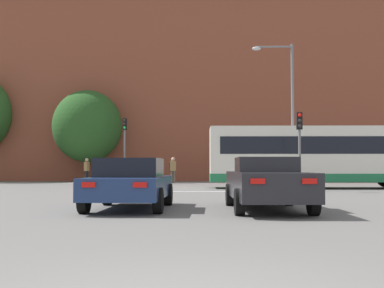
{
  "coord_description": "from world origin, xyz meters",
  "views": [
    {
      "loc": [
        0.12,
        -3.91,
        1.15
      ],
      "look_at": [
        -0.3,
        22.82,
        2.41
      ],
      "focal_mm": 45.0,
      "sensor_mm": 36.0,
      "label": 1
    }
  ],
  "objects_px": {
    "pedestrian_walking_west": "(87,168)",
    "car_saloon_left": "(130,183)",
    "traffic_light_near_right": "(300,138)",
    "pedestrian_waiting": "(172,169)",
    "pedestrian_walking_east": "(173,168)",
    "bus_crossing_lead": "(323,155)",
    "traffic_light_far_left": "(125,140)",
    "street_lamp_junction": "(286,100)",
    "car_roadster_right": "(267,183)"
  },
  "relations": [
    {
      "from": "pedestrian_walking_west",
      "to": "car_saloon_left",
      "type": "bearing_deg",
      "value": -146.77
    },
    {
      "from": "traffic_light_near_right",
      "to": "pedestrian_waiting",
      "type": "xyz_separation_m",
      "value": [
        -6.58,
        11.54,
        -1.54
      ]
    },
    {
      "from": "pedestrian_walking_west",
      "to": "pedestrian_walking_east",
      "type": "bearing_deg",
      "value": -84.95
    },
    {
      "from": "bus_crossing_lead",
      "to": "traffic_light_near_right",
      "type": "relative_size",
      "value": 3.31
    },
    {
      "from": "traffic_light_far_left",
      "to": "traffic_light_near_right",
      "type": "xyz_separation_m",
      "value": [
        9.87,
        -10.81,
        -0.5
      ]
    },
    {
      "from": "car_saloon_left",
      "to": "pedestrian_walking_east",
      "type": "distance_m",
      "value": 19.85
    },
    {
      "from": "traffic_light_far_left",
      "to": "street_lamp_junction",
      "type": "distance_m",
      "value": 11.91
    },
    {
      "from": "pedestrian_waiting",
      "to": "pedestrian_walking_west",
      "type": "relative_size",
      "value": 0.94
    },
    {
      "from": "bus_crossing_lead",
      "to": "pedestrian_walking_west",
      "type": "height_order",
      "value": "bus_crossing_lead"
    },
    {
      "from": "car_roadster_right",
      "to": "traffic_light_near_right",
      "type": "xyz_separation_m",
      "value": [
        2.87,
        9.55,
        1.79
      ]
    },
    {
      "from": "car_saloon_left",
      "to": "pedestrian_waiting",
      "type": "distance_m",
      "value": 20.87
    },
    {
      "from": "traffic_light_far_left",
      "to": "pedestrian_walking_east",
      "type": "height_order",
      "value": "traffic_light_far_left"
    },
    {
      "from": "car_saloon_left",
      "to": "car_roadster_right",
      "type": "bearing_deg",
      "value": -1.73
    },
    {
      "from": "pedestrian_walking_west",
      "to": "bus_crossing_lead",
      "type": "bearing_deg",
      "value": -102.68
    },
    {
      "from": "street_lamp_junction",
      "to": "car_roadster_right",
      "type": "bearing_deg",
      "value": -102.26
    },
    {
      "from": "bus_crossing_lead",
      "to": "pedestrian_walking_west",
      "type": "xyz_separation_m",
      "value": [
        -14.72,
        8.37,
        -0.72
      ]
    },
    {
      "from": "car_saloon_left",
      "to": "bus_crossing_lead",
      "type": "xyz_separation_m",
      "value": [
        8.53,
        12.8,
        1.04
      ]
    },
    {
      "from": "car_saloon_left",
      "to": "pedestrian_walking_west",
      "type": "height_order",
      "value": "pedestrian_walking_west"
    },
    {
      "from": "bus_crossing_lead",
      "to": "traffic_light_near_right",
      "type": "xyz_separation_m",
      "value": [
        -1.98,
        -3.47,
        0.75
      ]
    },
    {
      "from": "traffic_light_far_left",
      "to": "pedestrian_walking_west",
      "type": "height_order",
      "value": "traffic_light_far_left"
    },
    {
      "from": "traffic_light_near_right",
      "to": "pedestrian_walking_east",
      "type": "bearing_deg",
      "value": 121.65
    },
    {
      "from": "traffic_light_far_left",
      "to": "street_lamp_junction",
      "type": "relative_size",
      "value": 0.55
    },
    {
      "from": "traffic_light_near_right",
      "to": "street_lamp_junction",
      "type": "xyz_separation_m",
      "value": [
        0.25,
        4.83,
        2.43
      ]
    },
    {
      "from": "pedestrian_walking_east",
      "to": "pedestrian_walking_west",
      "type": "relative_size",
      "value": 1.02
    },
    {
      "from": "bus_crossing_lead",
      "to": "car_roadster_right",
      "type": "bearing_deg",
      "value": -20.45
    },
    {
      "from": "car_saloon_left",
      "to": "traffic_light_near_right",
      "type": "xyz_separation_m",
      "value": [
        6.55,
        9.33,
        1.79
      ]
    },
    {
      "from": "bus_crossing_lead",
      "to": "pedestrian_walking_west",
      "type": "relative_size",
      "value": 6.94
    },
    {
      "from": "pedestrian_walking_east",
      "to": "car_saloon_left",
      "type": "bearing_deg",
      "value": 89.01
    },
    {
      "from": "car_saloon_left",
      "to": "bus_crossing_lead",
      "type": "height_order",
      "value": "bus_crossing_lead"
    },
    {
      "from": "car_saloon_left",
      "to": "pedestrian_waiting",
      "type": "height_order",
      "value": "pedestrian_waiting"
    },
    {
      "from": "car_saloon_left",
      "to": "traffic_light_far_left",
      "type": "height_order",
      "value": "traffic_light_far_left"
    },
    {
      "from": "pedestrian_walking_west",
      "to": "traffic_light_far_left",
      "type": "bearing_deg",
      "value": -92.78
    },
    {
      "from": "bus_crossing_lead",
      "to": "pedestrian_walking_west",
      "type": "bearing_deg",
      "value": -119.62
    },
    {
      "from": "street_lamp_junction",
      "to": "pedestrian_waiting",
      "type": "distance_m",
      "value": 10.36
    },
    {
      "from": "pedestrian_walking_east",
      "to": "car_roadster_right",
      "type": "bearing_deg",
      "value": 99.42
    },
    {
      "from": "car_roadster_right",
      "to": "bus_crossing_lead",
      "type": "bearing_deg",
      "value": 68.61
    },
    {
      "from": "car_roadster_right",
      "to": "traffic_light_near_right",
      "type": "bearing_deg",
      "value": 72.31
    },
    {
      "from": "bus_crossing_lead",
      "to": "pedestrian_waiting",
      "type": "bearing_deg",
      "value": -133.3
    },
    {
      "from": "pedestrian_waiting",
      "to": "traffic_light_far_left",
      "type": "bearing_deg",
      "value": -38.13
    },
    {
      "from": "car_saloon_left",
      "to": "bus_crossing_lead",
      "type": "relative_size",
      "value": 0.35
    },
    {
      "from": "pedestrian_waiting",
      "to": "bus_crossing_lead",
      "type": "bearing_deg",
      "value": 86.01
    },
    {
      "from": "street_lamp_junction",
      "to": "pedestrian_walking_east",
      "type": "distance_m",
      "value": 9.63
    },
    {
      "from": "pedestrian_waiting",
      "to": "pedestrian_walking_east",
      "type": "xyz_separation_m",
      "value": [
        0.1,
        -1.02,
        0.1
      ]
    },
    {
      "from": "car_saloon_left",
      "to": "traffic_light_far_left",
      "type": "relative_size",
      "value": 0.95
    },
    {
      "from": "car_saloon_left",
      "to": "car_roadster_right",
      "type": "xyz_separation_m",
      "value": [
        3.68,
        -0.22,
        0.0
      ]
    },
    {
      "from": "car_roadster_right",
      "to": "traffic_light_far_left",
      "type": "xyz_separation_m",
      "value": [
        -6.99,
        20.35,
        2.29
      ]
    },
    {
      "from": "street_lamp_junction",
      "to": "pedestrian_walking_west",
      "type": "bearing_deg",
      "value": 151.67
    },
    {
      "from": "bus_crossing_lead",
      "to": "pedestrian_waiting",
      "type": "relative_size",
      "value": 7.39
    },
    {
      "from": "traffic_light_near_right",
      "to": "street_lamp_junction",
      "type": "height_order",
      "value": "street_lamp_junction"
    },
    {
      "from": "car_roadster_right",
      "to": "bus_crossing_lead",
      "type": "height_order",
      "value": "bus_crossing_lead"
    }
  ]
}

